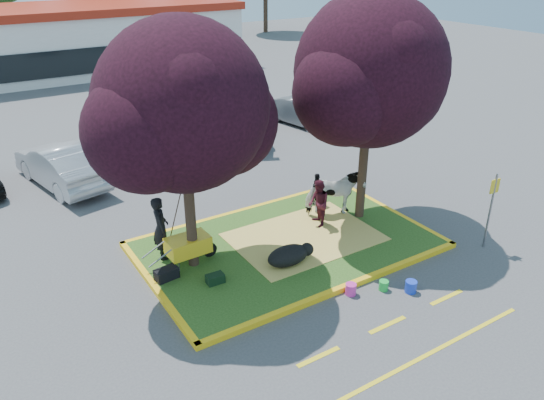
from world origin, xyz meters
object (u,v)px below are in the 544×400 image
bucket_pink (351,289)px  car_silver (61,165)px  cow (335,194)px  wheelbarrow (189,245)px  bucket_green (384,285)px  sign_post (492,203)px  calf (288,256)px  bucket_blue (411,287)px  handler (161,228)px

bucket_pink → car_silver: car_silver is taller
cow → bucket_pink: size_ratio=5.94×
wheelbarrow → bucket_green: 5.25m
car_silver → sign_post: bearing=117.8°
wheelbarrow → calf: bearing=-35.8°
calf → bucket_blue: 3.29m
wheelbarrow → car_silver: bearing=100.4°
cow → bucket_blue: size_ratio=5.65×
calf → sign_post: sign_post is taller
calf → bucket_blue: bearing=-50.0°
bucket_blue → cow: bearing=79.1°
wheelbarrow → car_silver: 7.80m
handler → sign_post: (8.23, -4.26, 0.36)m
calf → bucket_green: bearing=-52.9°
bucket_pink → bucket_blue: 1.54m
wheelbarrow → sign_post: (7.74, -3.58, 0.73)m
wheelbarrow → bucket_pink: wheelbarrow is taller
wheelbarrow → car_silver: (-1.62, 7.63, 0.10)m
bucket_green → car_silver: (-5.37, 11.25, 0.65)m
cow → sign_post: 4.59m
handler → bucket_blue: bearing=-121.1°
bucket_blue → handler: bearing=135.1°
wheelbarrow → bucket_pink: 4.46m
handler → car_silver: handler is taller
cow → wheelbarrow: bearing=109.5°
bucket_green → handler: bearing=134.6°
calf → car_silver: size_ratio=0.26×
wheelbarrow → bucket_green: (3.75, -3.63, -0.55)m
cow → bucket_green: 4.06m
calf → bucket_pink: size_ratio=4.07×
cow → handler: bearing=102.4°
cow → bucket_blue: bearing=-172.8°
calf → car_silver: bearing=114.2°
wheelbarrow → cow: bearing=-0.2°
handler → bucket_pink: (3.41, -4.01, -0.91)m
calf → car_silver: (-3.85, 9.13, 0.37)m
calf → bucket_blue: size_ratio=3.87×
cow → handler: handler is taller
calf → wheelbarrow: 2.70m
calf → bucket_blue: (2.05, -2.56, -0.26)m
calf → car_silver: 9.92m
bucket_pink → bucket_blue: size_ratio=0.95×
cow → handler: 5.60m
bucket_pink → bucket_blue: (1.36, -0.74, 0.01)m
cow → wheelbarrow: cow is taller
calf → wheelbarrow: wheelbarrow is taller
handler → car_silver: bearing=23.0°
wheelbarrow → bucket_blue: size_ratio=6.51×
sign_post → bucket_blue: (-3.47, -0.49, -1.25)m
handler → sign_post: size_ratio=0.78×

